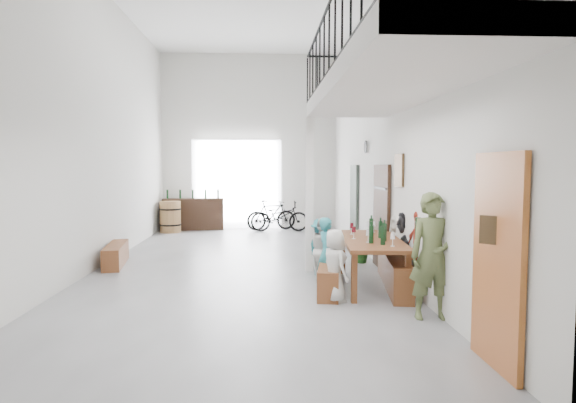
{
  "coord_description": "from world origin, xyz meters",
  "views": [
    {
      "loc": [
        0.45,
        -9.37,
        1.96
      ],
      "look_at": [
        0.9,
        -0.5,
        1.32
      ],
      "focal_mm": 30.0,
      "sensor_mm": 36.0,
      "label": 1
    }
  ],
  "objects": [
    {
      "name": "floor",
      "position": [
        0.0,
        0.0,
        0.0
      ],
      "size": [
        12.0,
        12.0,
        0.0
      ],
      "primitive_type": "plane",
      "color": "slate",
      "rests_on": "ground"
    },
    {
      "name": "oak_barrel",
      "position": [
        -2.34,
        5.07,
        0.47
      ],
      "size": [
        0.63,
        0.63,
        0.93
      ],
      "color": "#9B6C46",
      "rests_on": "ground"
    },
    {
      "name": "side_bench",
      "position": [
        -2.5,
        0.26,
        0.21
      ],
      "size": [
        0.54,
        1.51,
        0.42
      ],
      "primitive_type": "cube",
      "rotation": [
        0.0,
        0.0,
        0.15
      ],
      "color": "brown",
      "rests_on": "ground"
    },
    {
      "name": "guest_right_b",
      "position": [
        2.82,
        -1.58,
        0.62
      ],
      "size": [
        0.7,
        1.2,
        1.23
      ],
      "primitive_type": "imported",
      "rotation": [
        0.0,
        0.0,
        -1.89
      ],
      "color": "black",
      "rests_on": "ground"
    },
    {
      "name": "guest_left_c",
      "position": [
        1.47,
        -1.34,
        0.55
      ],
      "size": [
        0.51,
        0.61,
        1.11
      ],
      "primitive_type": "imported",
      "rotation": [
        0.0,
        0.0,
        1.75
      ],
      "color": "silver",
      "rests_on": "ground"
    },
    {
      "name": "bench_inner",
      "position": [
        1.51,
        -1.73,
        0.22
      ],
      "size": [
        0.62,
        1.96,
        0.45
      ],
      "primitive_type": "cube",
      "rotation": [
        0.0,
        0.0,
        -0.16
      ],
      "color": "brown",
      "rests_on": "ground"
    },
    {
      "name": "bicycle_far",
      "position": [
        0.68,
        5.39,
        0.47
      ],
      "size": [
        1.61,
        0.84,
        0.93
      ],
      "primitive_type": "imported",
      "rotation": [
        0.0,
        0.0,
        1.84
      ],
      "color": "black",
      "rests_on": "ground"
    },
    {
      "name": "host_standing",
      "position": [
        2.61,
        -3.38,
        0.82
      ],
      "size": [
        0.61,
        0.42,
        1.64
      ],
      "primitive_type": "imported",
      "rotation": [
        0.0,
        0.0,
        -0.04
      ],
      "color": "#505A33",
      "rests_on": "ground"
    },
    {
      "name": "guest_right_c",
      "position": [
        2.82,
        -1.05,
        0.56
      ],
      "size": [
        0.43,
        0.59,
        1.11
      ],
      "primitive_type": "imported",
      "rotation": [
        0.0,
        0.0,
        -1.43
      ],
      "color": "silver",
      "rests_on": "ground"
    },
    {
      "name": "gateway_portal",
      "position": [
        -0.4,
        5.94,
        1.4
      ],
      "size": [
        2.8,
        0.08,
        2.8
      ],
      "primitive_type": "cube",
      "color": "white",
      "rests_on": "ground"
    },
    {
      "name": "guest_left_d",
      "position": [
        1.47,
        -0.88,
        0.52
      ],
      "size": [
        0.63,
        0.77,
        1.04
      ],
      "primitive_type": "imported",
      "rotation": [
        0.0,
        0.0,
        2.0
      ],
      "color": "teal",
      "rests_on": "ground"
    },
    {
      "name": "bicycle_near",
      "position": [
        0.92,
        5.1,
        0.46
      ],
      "size": [
        1.75,
        0.62,
        0.92
      ],
      "primitive_type": "imported",
      "rotation": [
        0.0,
        0.0,
        1.58
      ],
      "color": "black",
      "rests_on": "ground"
    },
    {
      "name": "counter_bottles",
      "position": [
        -1.75,
        5.66,
        1.11
      ],
      "size": [
        1.6,
        0.24,
        0.28
      ],
      "color": "black",
      "rests_on": "serving_counter"
    },
    {
      "name": "bench_wall",
      "position": [
        2.57,
        -1.72,
        0.26
      ],
      "size": [
        0.62,
        2.32,
        0.53
      ],
      "primitive_type": "cube",
      "rotation": [
        0.0,
        0.0,
        -0.14
      ],
      "color": "brown",
      "rests_on": "ground"
    },
    {
      "name": "right_wall_decor",
      "position": [
        2.7,
        -1.87,
        1.74
      ],
      "size": [
        0.07,
        8.28,
        5.07
      ],
      "color": "#A75829",
      "rests_on": "ground"
    },
    {
      "name": "potted_plant",
      "position": [
        2.45,
        0.26,
        0.24
      ],
      "size": [
        0.55,
        0.52,
        0.48
      ],
      "primitive_type": "imported",
      "rotation": [
        0.0,
        0.0,
        0.4
      ],
      "color": "#164716",
      "rests_on": "ground"
    },
    {
      "name": "guest_left_a",
      "position": [
        1.47,
        -2.54,
        0.53
      ],
      "size": [
        0.5,
        0.6,
        1.06
      ],
      "primitive_type": "imported",
      "rotation": [
        0.0,
        0.0,
        1.94
      ],
      "color": "silver",
      "rests_on": "ground"
    },
    {
      "name": "guest_right_a",
      "position": [
        2.82,
        -2.24,
        0.66
      ],
      "size": [
        0.49,
        0.83,
        1.32
      ],
      "primitive_type": "imported",
      "rotation": [
        0.0,
        0.0,
        -1.34
      ],
      "color": "#A52C1C",
      "rests_on": "ground"
    },
    {
      "name": "balcony",
      "position": [
        1.98,
        -3.13,
        2.96
      ],
      "size": [
        1.52,
        5.62,
        4.0
      ],
      "color": "white",
      "rests_on": "ground"
    },
    {
      "name": "guest_left_b",
      "position": [
        1.45,
        -1.82,
        0.58
      ],
      "size": [
        0.34,
        0.46,
        1.16
      ],
      "primitive_type": "imported",
      "rotation": [
        0.0,
        0.0,
        1.74
      ],
      "color": "teal",
      "rests_on": "ground"
    },
    {
      "name": "room_walls",
      "position": [
        0.0,
        0.0,
        3.55
      ],
      "size": [
        12.0,
        12.0,
        12.0
      ],
      "color": "silver",
      "rests_on": "ground"
    },
    {
      "name": "tableware",
      "position": [
        2.22,
        -1.74,
        0.93
      ],
      "size": [
        0.57,
        1.59,
        0.35
      ],
      "color": "black",
      "rests_on": "tasting_table"
    },
    {
      "name": "tasting_table",
      "position": [
        2.2,
        -1.7,
        0.71
      ],
      "size": [
        1.09,
        2.29,
        0.79
      ],
      "rotation": [
        0.0,
        0.0,
        -0.08
      ],
      "color": "brown",
      "rests_on": "ground"
    },
    {
      "name": "serving_counter",
      "position": [
        -1.75,
        5.65,
        0.49
      ],
      "size": [
        1.89,
        0.73,
        0.97
      ],
      "primitive_type": "cube",
      "rotation": [
        0.0,
        0.0,
        0.12
      ],
      "color": "#331C12",
      "rests_on": "ground"
    }
  ]
}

